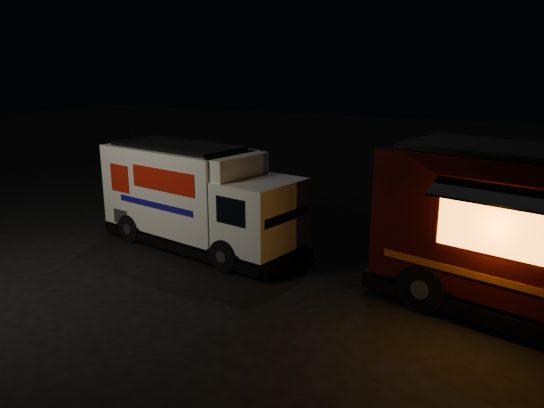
{
  "coord_description": "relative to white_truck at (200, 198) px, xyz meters",
  "views": [
    {
      "loc": [
        7.71,
        -9.73,
        4.83
      ],
      "look_at": [
        1.68,
        2.0,
        1.34
      ],
      "focal_mm": 35.0,
      "sensor_mm": 36.0,
      "label": 1
    }
  ],
  "objects": [
    {
      "name": "ground",
      "position": [
        0.28,
        -1.6,
        -1.38
      ],
      "size": [
        80.0,
        80.0,
        0.0
      ],
      "primitive_type": "plane",
      "color": "black",
      "rests_on": "ground"
    },
    {
      "name": "white_truck",
      "position": [
        0.0,
        0.0,
        0.0
      ],
      "size": [
        6.35,
        3.16,
        2.75
      ],
      "primitive_type": null,
      "rotation": [
        0.0,
        0.0,
        -0.19
      ],
      "color": "white",
      "rests_on": "ground"
    }
  ]
}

